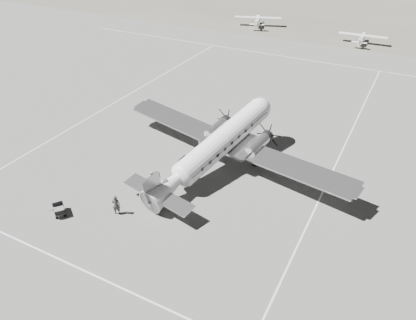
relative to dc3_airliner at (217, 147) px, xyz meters
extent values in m
plane|color=#61605E|center=(-1.50, -2.60, -2.61)|extent=(260.00, 260.00, 0.00)
cube|color=silver|center=(-1.50, -16.60, -2.61)|extent=(60.00, 0.15, 0.01)
cube|color=silver|center=(10.50, -2.60, -2.61)|extent=(0.15, 80.00, 0.01)
cube|color=silver|center=(-19.50, 7.40, -2.61)|extent=(0.15, 60.00, 0.01)
cube|color=silver|center=(-1.50, 37.40, -2.61)|extent=(90.00, 0.15, 0.01)
cube|color=#605D50|center=(-1.50, 92.40, -2.61)|extent=(260.00, 90.00, 0.01)
imported|color=#2D2D2D|center=(-4.58, -10.27, -1.67)|extent=(0.82, 0.72, 1.90)
imported|color=silver|center=(-3.99, -5.64, -1.69)|extent=(0.72, 0.91, 1.84)
imported|color=silver|center=(-3.83, -4.92, -1.89)|extent=(0.54, 0.76, 1.46)
camera|label=1|loc=(15.03, -30.75, 20.20)|focal=35.00mm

